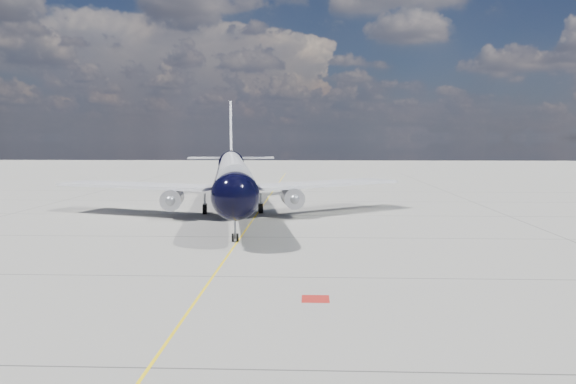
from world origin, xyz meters
The scene contains 4 objects.
ground centered at (0.00, 30.00, 0.00)m, with size 320.00×320.00×0.00m, color gray.
taxiway_centerline centered at (0.00, 25.00, 0.00)m, with size 0.16×160.00×0.01m, color yellow.
red_marking centered at (6.80, -10.00, 0.00)m, with size 1.60×1.60×0.01m, color maroon.
main_airliner centered at (-3.01, 26.49, 4.70)m, with size 42.60×52.29×15.14m.
Camera 1 is at (6.47, -41.54, 9.22)m, focal length 35.00 mm.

